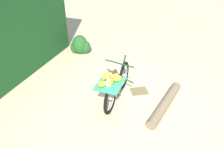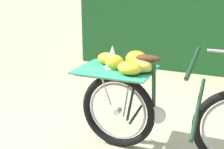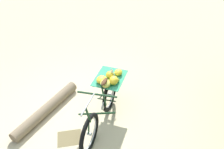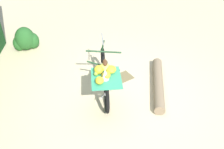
{
  "view_description": "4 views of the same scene",
  "coord_description": "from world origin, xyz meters",
  "views": [
    {
      "loc": [
        1.04,
        4.2,
        3.5
      ],
      "look_at": [
        0.36,
        0.1,
        0.93
      ],
      "focal_mm": 36.35,
      "sensor_mm": 36.0,
      "label": 1
    },
    {
      "loc": [
        -2.04,
        0.54,
        1.51
      ],
      "look_at": [
        0.3,
        0.28,
        0.77
      ],
      "focal_mm": 46.0,
      "sensor_mm": 36.0,
      "label": 2
    },
    {
      "loc": [
        -0.16,
        -3.25,
        3.5
      ],
      "look_at": [
        0.46,
        0.16,
        0.91
      ],
      "focal_mm": 37.04,
      "sensor_mm": 36.0,
      "label": 3
    },
    {
      "loc": [
        2.35,
        3.27,
        3.5
      ],
      "look_at": [
        0.36,
        0.32,
        0.88
      ],
      "focal_mm": 40.05,
      "sensor_mm": 36.0,
      "label": 4
    }
  ],
  "objects": [
    {
      "name": "bicycle",
      "position": [
        0.24,
        -0.13,
        0.51
      ],
      "size": [
        1.12,
        1.7,
        1.03
      ],
      "rotation": [
        0.0,
        0.0,
        -2.07
      ],
      "color": "black",
      "rests_on": "ground_plane"
    }
  ]
}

